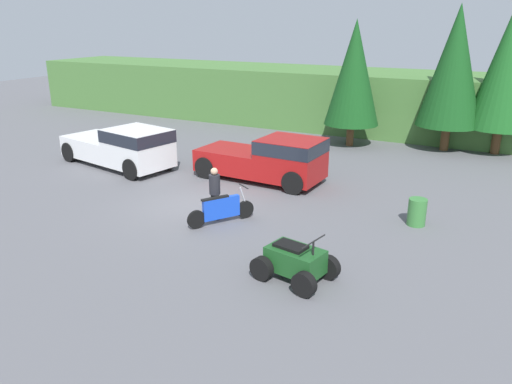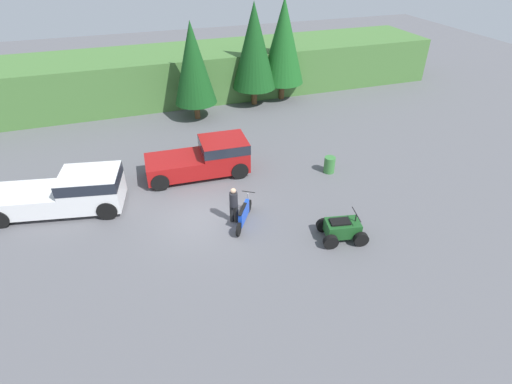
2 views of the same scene
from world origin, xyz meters
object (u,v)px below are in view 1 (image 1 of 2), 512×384
dirt_bike (221,209)px  rider_person (215,191)px  pickup_truck_second (124,146)px  quad_atv (295,262)px  steel_barrel (417,212)px  pickup_truck_red (271,158)px

dirt_bike → rider_person: bearing=90.4°
pickup_truck_second → rider_person: (6.78, -3.29, -0.04)m
pickup_truck_second → quad_atv: bearing=-17.6°
quad_atv → steel_barrel: quad_atv is taller
pickup_truck_second → rider_person: bearing=-14.9°
dirt_bike → rider_person: 0.66m
pickup_truck_red → steel_barrel: bearing=-15.1°
dirt_bike → quad_atv: size_ratio=0.96×
pickup_truck_second → steel_barrel: (12.79, -0.76, -0.55)m
pickup_truck_second → quad_atv: 12.23m
quad_atv → rider_person: 4.73m
pickup_truck_red → dirt_bike: bearing=-80.8°
steel_barrel → dirt_bike: bearing=-153.8°
pickup_truck_red → rider_person: size_ratio=3.04×
pickup_truck_red → steel_barrel: 6.49m
pickup_truck_second → quad_atv: (10.74, -5.83, -0.51)m
pickup_truck_red → quad_atv: bearing=-57.1°
pickup_truck_second → dirt_bike: (7.17, -3.53, -0.52)m
quad_atv → dirt_bike: bearing=158.4°
quad_atv → rider_person: size_ratio=1.21×
pickup_truck_red → quad_atv: pickup_truck_red is taller
pickup_truck_red → dirt_bike: pickup_truck_red is taller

